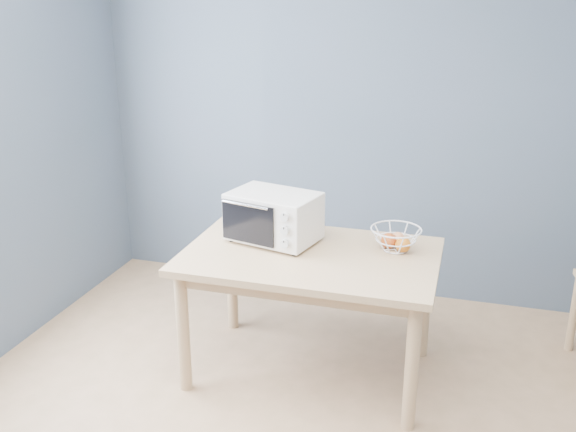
% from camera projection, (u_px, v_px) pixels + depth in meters
% --- Properties ---
extents(room, '(4.01, 4.51, 2.61)m').
position_uv_depth(room, '(281.00, 224.00, 2.39)').
color(room, tan).
rests_on(room, ground).
extents(dining_table, '(1.40, 0.90, 0.75)m').
position_uv_depth(dining_table, '(310.00, 270.00, 3.58)').
color(dining_table, tan).
rests_on(dining_table, ground).
extents(toaster_oven, '(0.56, 0.45, 0.29)m').
position_uv_depth(toaster_oven, '(271.00, 216.00, 3.68)').
color(toaster_oven, white).
rests_on(toaster_oven, dining_table).
extents(fruit_basket, '(0.38, 0.38, 0.13)m').
position_uv_depth(fruit_basket, '(396.00, 239.00, 3.57)').
color(fruit_basket, white).
rests_on(fruit_basket, dining_table).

